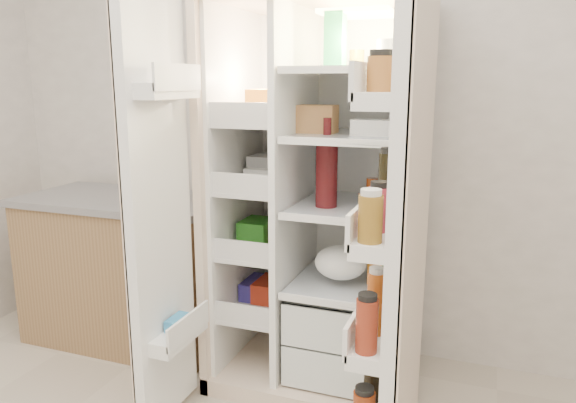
% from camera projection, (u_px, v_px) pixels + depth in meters
% --- Properties ---
extents(wall_back, '(4.00, 0.02, 2.70)m').
position_uv_depth(wall_back, '(334.00, 98.00, 2.81)').
color(wall_back, silver).
rests_on(wall_back, floor).
extents(refrigerator, '(0.92, 0.70, 1.80)m').
position_uv_depth(refrigerator, '(325.00, 229.00, 2.60)').
color(refrigerator, beige).
rests_on(refrigerator, floor).
extents(freezer_door, '(0.15, 0.40, 1.72)m').
position_uv_depth(freezer_door, '(160.00, 220.00, 2.19)').
color(freezer_door, white).
rests_on(freezer_door, floor).
extents(fridge_door, '(0.17, 0.58, 1.72)m').
position_uv_depth(fridge_door, '(402.00, 258.00, 1.78)').
color(fridge_door, white).
rests_on(fridge_door, floor).
extents(kitchen_counter, '(1.13, 0.60, 0.82)m').
position_uv_depth(kitchen_counter, '(129.00, 268.00, 3.04)').
color(kitchen_counter, olive).
rests_on(kitchen_counter, floor).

